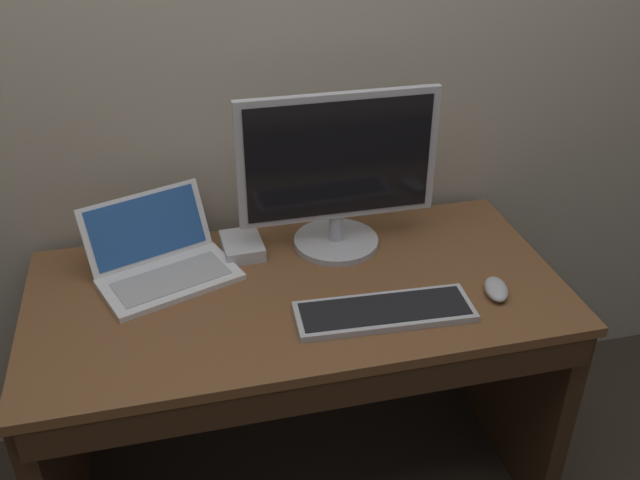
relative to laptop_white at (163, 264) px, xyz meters
The scene contains 7 objects.
ground_plane 0.87m from the laptop_white, 22.51° to the right, with size 14.00×14.00×0.00m, color #382D23.
desk 0.47m from the laptop_white, 24.21° to the right, with size 1.43×0.71×0.75m.
laptop_white is the anchor object (origin of this frame).
external_monitor 0.54m from the laptop_white, ahead, with size 0.56×0.25×0.47m.
wired_keyboard 0.62m from the laptop_white, 30.33° to the right, with size 0.46×0.17×0.02m.
computer_mouse 0.90m from the laptop_white, 19.23° to the right, with size 0.06×0.11×0.03m, color #B7B7BC.
external_drive_box 0.24m from the laptop_white, 17.68° to the left, with size 0.11×0.15×0.04m, color silver.
Camera 1 is at (-0.30, -1.52, 1.83)m, focal length 39.29 mm.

